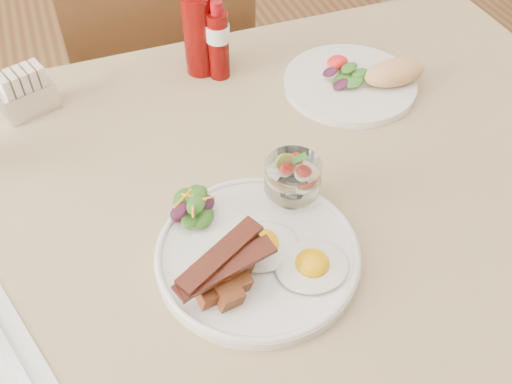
% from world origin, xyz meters
% --- Properties ---
extents(table, '(1.33, 0.88, 0.75)m').
position_xyz_m(table, '(0.00, 0.00, 0.66)').
color(table, brown).
rests_on(table, ground).
extents(chair_far, '(0.42, 0.42, 0.93)m').
position_xyz_m(chair_far, '(0.00, 0.66, 0.52)').
color(chair_far, brown).
rests_on(chair_far, ground).
extents(main_plate, '(0.28, 0.28, 0.02)m').
position_xyz_m(main_plate, '(-0.03, -0.12, 0.76)').
color(main_plate, silver).
rests_on(main_plate, table).
extents(fried_eggs, '(0.16, 0.16, 0.03)m').
position_xyz_m(fried_eggs, '(-0.00, -0.15, 0.78)').
color(fried_eggs, silver).
rests_on(fried_eggs, main_plate).
extents(bacon_potato_pile, '(0.14, 0.09, 0.06)m').
position_xyz_m(bacon_potato_pile, '(-0.09, -0.16, 0.80)').
color(bacon_potato_pile, brown).
rests_on(bacon_potato_pile, main_plate).
extents(side_salad, '(0.07, 0.07, 0.04)m').
position_xyz_m(side_salad, '(-0.09, -0.03, 0.79)').
color(side_salad, '#255115').
rests_on(side_salad, main_plate).
extents(fruit_cup, '(0.08, 0.08, 0.08)m').
position_xyz_m(fruit_cup, '(0.05, -0.05, 0.81)').
color(fruit_cup, white).
rests_on(fruit_cup, main_plate).
extents(second_plate, '(0.25, 0.24, 0.06)m').
position_xyz_m(second_plate, '(0.28, 0.18, 0.77)').
color(second_plate, silver).
rests_on(second_plate, table).
extents(ketchup_bottle, '(0.07, 0.07, 0.17)m').
position_xyz_m(ketchup_bottle, '(0.02, 0.33, 0.83)').
color(ketchup_bottle, '#5B0605').
rests_on(ketchup_bottle, table).
extents(hot_sauce_bottle, '(0.05, 0.05, 0.15)m').
position_xyz_m(hot_sauce_bottle, '(0.05, 0.30, 0.82)').
color(hot_sauce_bottle, '#5B0605').
rests_on(hot_sauce_bottle, table).
extents(sugar_caddy, '(0.10, 0.08, 0.08)m').
position_xyz_m(sugar_caddy, '(-0.29, 0.32, 0.79)').
color(sugar_caddy, silver).
rests_on(sugar_caddy, table).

